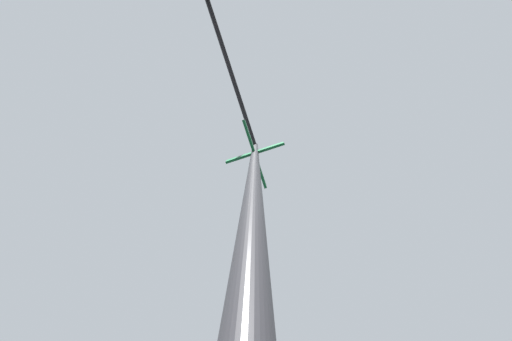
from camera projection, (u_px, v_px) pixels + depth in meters
traffic_signal_near at (225, 63)px, 3.23m from camera, size 2.28×3.34×6.44m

